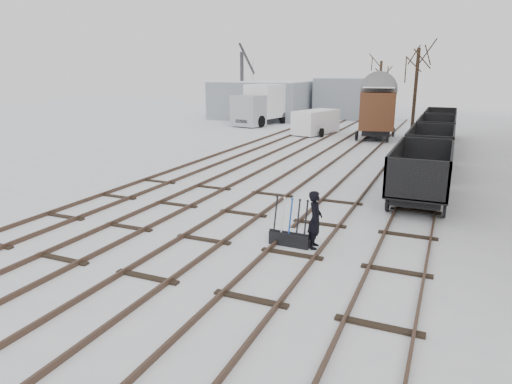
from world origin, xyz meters
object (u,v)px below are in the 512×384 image
Objects in this scene: panel_van at (316,122)px; crane at (243,99)px; worker at (315,220)px; ground_frame at (290,236)px; box_van_wagon at (377,109)px; lorry at (267,104)px; freight_wagon_a at (420,182)px.

panel_van is 14.69m from crane.
panel_van reaches higher than worker.
box_van_wagon reaches higher than ground_frame.
ground_frame is at bearing 88.09° from worker.
panel_van is at bearing -27.63° from lorry.
crane is (-17.61, 34.20, 1.85)m from ground_frame.
freight_wagon_a is at bearing -45.73° from panel_van.
lorry reaches higher than ground_frame.
crane is (-4.48, 3.94, 0.11)m from lorry.
crane is (-11.20, 9.44, 1.08)m from panel_van.
ground_frame is 38.51m from crane.
crane is at bearing 18.79° from worker.
ground_frame is at bearing -66.33° from crane.
ground_frame is at bearing -54.90° from lorry.
box_van_wagon is at bearing 10.95° from panel_van.
panel_van is at bearing 6.67° from worker.
ground_frame is at bearing -116.44° from freight_wagon_a.
ground_frame is 0.17× the size of lorry.
freight_wagon_a is 0.99× the size of box_van_wagon.
lorry is 8.74m from panel_van.
panel_van is (6.72, -5.50, -0.97)m from lorry.
lorry is at bearing 115.00° from ground_frame.
crane is (-18.36, 34.10, 1.23)m from worker.
freight_wagon_a reaches higher than panel_van.
lorry is 1.81× the size of panel_van.
ground_frame is 33.03m from lorry.
worker is 24.34m from box_van_wagon.
crane is at bearing 118.79° from ground_frame.
crane reaches higher than box_van_wagon.
box_van_wagon is at bearing 94.68° from ground_frame.
lorry is 5.97m from crane.
freight_wagon_a is 18.31m from box_van_wagon.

